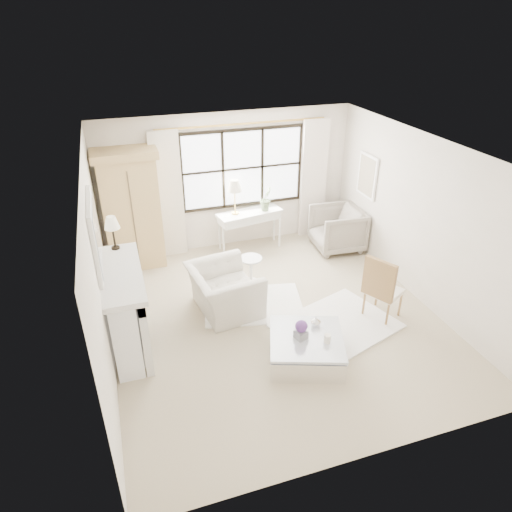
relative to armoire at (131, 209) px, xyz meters
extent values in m
plane|color=#BEAD8D|center=(1.91, -2.46, -1.14)|extent=(5.50, 5.50, 0.00)
plane|color=white|center=(1.91, -2.46, 1.56)|extent=(5.50, 5.50, 0.00)
plane|color=white|center=(1.91, 0.29, 0.21)|extent=(5.00, 0.00, 5.00)
plane|color=white|center=(1.91, -5.21, 0.21)|extent=(5.00, 0.00, 5.00)
plane|color=white|center=(-0.59, -2.46, 0.21)|extent=(0.00, 5.50, 5.50)
plane|color=beige|center=(4.41, -2.46, 0.21)|extent=(0.00, 5.50, 5.50)
cube|color=white|center=(2.21, 0.27, 0.46)|extent=(2.40, 0.02, 1.50)
cylinder|color=#B1883D|center=(2.21, 0.21, 1.33)|extent=(3.30, 0.04, 0.04)
cube|color=silver|center=(0.71, 0.19, 0.10)|extent=(0.55, 0.10, 2.47)
cube|color=white|center=(3.71, 0.19, 0.10)|extent=(0.55, 0.10, 2.47)
cube|color=silver|center=(-0.38, -2.46, -0.55)|extent=(0.34, 1.50, 1.18)
cube|color=#BBBAC2|center=(-0.21, -2.46, -0.61)|extent=(0.03, 1.22, 0.97)
cube|color=black|center=(-0.20, -2.46, -0.82)|extent=(0.06, 0.52, 0.50)
cube|color=silver|center=(-0.34, -2.46, 0.08)|extent=(0.58, 1.66, 0.08)
cube|color=white|center=(-0.56, -2.46, 0.70)|extent=(0.05, 1.15, 0.95)
cube|color=#B9BEC5|center=(-0.53, -2.46, 0.70)|extent=(0.02, 1.00, 0.80)
cube|color=white|center=(4.38, -0.76, 0.41)|extent=(0.04, 0.62, 0.82)
cube|color=#B5A68C|center=(4.36, -0.76, 0.41)|extent=(0.01, 0.52, 0.72)
cylinder|color=black|center=(-0.35, -1.75, 0.14)|extent=(0.12, 0.12, 0.03)
cylinder|color=black|center=(-0.35, -1.75, 0.30)|extent=(0.03, 0.03, 0.30)
cone|color=beige|center=(-0.35, -1.75, 0.54)|extent=(0.22, 0.22, 0.18)
cube|color=tan|center=(0.00, 0.00, -0.09)|extent=(1.00, 0.61, 2.10)
cube|color=tan|center=(0.00, 0.00, 1.03)|extent=(1.12, 0.71, 0.14)
cube|color=white|center=(2.24, -0.04, -0.46)|extent=(1.29, 0.62, 0.14)
cube|color=white|center=(2.24, -0.04, -0.37)|extent=(1.36, 0.67, 0.06)
cylinder|color=gold|center=(1.95, -0.04, -0.32)|extent=(0.14, 0.14, 0.03)
cylinder|color=gold|center=(1.95, -0.04, -0.08)|extent=(0.02, 0.02, 0.46)
cone|color=beige|center=(1.95, -0.04, 0.24)|extent=(0.28, 0.28, 0.22)
imported|color=#617951|center=(2.58, -0.04, -0.10)|extent=(0.34, 0.33, 0.48)
cylinder|color=white|center=(1.86, -1.34, -1.12)|extent=(0.26, 0.26, 0.03)
cylinder|color=white|center=(1.86, -1.34, -0.89)|extent=(0.06, 0.06, 0.44)
cylinder|color=white|center=(1.86, -1.34, -0.65)|extent=(0.40, 0.40, 0.03)
cube|color=white|center=(1.68, -2.04, -1.13)|extent=(1.81, 1.45, 0.03)
cube|color=white|center=(2.73, -3.00, -1.12)|extent=(2.08, 1.80, 0.03)
imported|color=beige|center=(1.20, -2.01, -0.77)|extent=(1.14, 1.27, 0.75)
imported|color=gray|center=(3.92, -0.61, -0.71)|extent=(1.02, 0.99, 0.87)
cube|color=white|center=(3.54, -2.94, -0.68)|extent=(0.63, 0.64, 0.07)
cube|color=#A17743|center=(3.34, -3.05, -0.36)|extent=(0.27, 0.45, 0.60)
cube|color=white|center=(1.98, -3.52, -0.98)|extent=(1.28, 1.28, 0.32)
cube|color=silver|center=(1.98, -3.52, -0.78)|extent=(1.28, 1.28, 0.04)
cube|color=gray|center=(1.89, -3.50, -0.70)|extent=(0.19, 0.19, 0.11)
sphere|color=#582F77|center=(1.89, -3.50, -0.56)|extent=(0.17, 0.17, 0.17)
cylinder|color=white|center=(2.20, -3.70, -0.70)|extent=(0.09, 0.09, 0.12)
imported|color=white|center=(2.20, -3.32, -0.68)|extent=(0.17, 0.17, 0.15)
camera|label=1|loc=(-0.23, -8.02, 3.25)|focal=32.00mm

